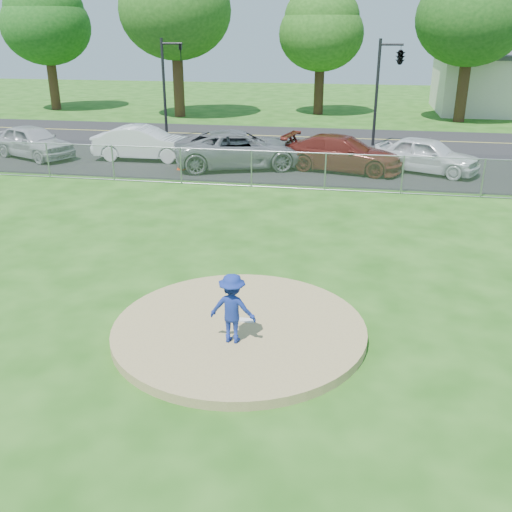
{
  "coord_description": "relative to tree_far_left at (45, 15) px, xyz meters",
  "views": [
    {
      "loc": [
        2.27,
        -10.49,
        6.08
      ],
      "look_at": [
        0.0,
        2.0,
        1.0
      ],
      "focal_mm": 40.0,
      "sensor_mm": 36.0,
      "label": 1
    }
  ],
  "objects": [
    {
      "name": "tree_far_left",
      "position": [
        0.0,
        0.0,
        0.0
      ],
      "size": [
        6.72,
        6.72,
        10.74
      ],
      "color": "#3C2316",
      "rests_on": "ground"
    },
    {
      "name": "traffic_signal_center",
      "position": [
        25.97,
        -11.0,
        -2.45
      ],
      "size": [
        1.42,
        2.48,
        5.6
      ],
      "color": "black",
      "rests_on": "ground"
    },
    {
      "name": "parked_car_pearl",
      "position": [
        27.28,
        -17.12,
        -6.26
      ],
      "size": [
        4.99,
        3.57,
        1.58
      ],
      "primitive_type": "imported",
      "rotation": [
        0.0,
        0.0,
        1.16
      ],
      "color": "silver",
      "rests_on": "parking_lot"
    },
    {
      "name": "tree_center",
      "position": [
        21.0,
        1.0,
        -0.59
      ],
      "size": [
        6.16,
        6.16,
        9.84
      ],
      "color": "#321D12",
      "rests_on": "ground"
    },
    {
      "name": "tree_right",
      "position": [
        31.0,
        -1.0,
        0.59
      ],
      "size": [
        7.28,
        7.28,
        11.63
      ],
      "color": "#372114",
      "rests_on": "ground"
    },
    {
      "name": "traffic_signal_left",
      "position": [
        13.24,
        -11.0,
        -3.7
      ],
      "size": [
        1.28,
        0.2,
        5.6
      ],
      "color": "black",
      "rests_on": "ground"
    },
    {
      "name": "traffic_cone",
      "position": [
        16.24,
        -18.54,
        -6.65
      ],
      "size": [
        0.41,
        0.41,
        0.8
      ],
      "primitive_type": "cone",
      "color": "red",
      "rests_on": "parking_lot"
    },
    {
      "name": "chain_link_fence",
      "position": [
        22.0,
        -21.0,
        -6.31
      ],
      "size": [
        40.0,
        0.06,
        1.5
      ],
      "primitive_type": "cube",
      "color": "gray",
      "rests_on": "ground"
    },
    {
      "name": "parked_car_gray",
      "position": [
        18.82,
        -17.61,
        -6.2
      ],
      "size": [
        6.68,
        4.61,
        1.69
      ],
      "primitive_type": "imported",
      "rotation": [
        0.0,
        0.0,
        1.9
      ],
      "color": "slate",
      "rests_on": "parking_lot"
    },
    {
      "name": "parked_car_silver",
      "position": [
        8.17,
        -17.34,
        -6.25
      ],
      "size": [
        5.08,
        3.67,
        1.61
      ],
      "primitive_type": "imported",
      "rotation": [
        0.0,
        0.0,
        1.15
      ],
      "color": "#AFAFB4",
      "rests_on": "parking_lot"
    },
    {
      "name": "street",
      "position": [
        22.0,
        -9.0,
        -7.06
      ],
      "size": [
        60.0,
        7.0,
        0.01
      ],
      "primitive_type": "cube",
      "color": "black",
      "rests_on": "ground"
    },
    {
      "name": "pitchers_mound",
      "position": [
        22.0,
        -33.0,
        -6.96
      ],
      "size": [
        5.4,
        5.4,
        0.2
      ],
      "primitive_type": "cylinder",
      "color": "#998353",
      "rests_on": "ground"
    },
    {
      "name": "ground",
      "position": [
        22.0,
        -23.0,
        -7.06
      ],
      "size": [
        120.0,
        120.0,
        0.0
      ],
      "primitive_type": "plane",
      "color": "#1B4D11",
      "rests_on": "ground"
    },
    {
      "name": "parked_car_white",
      "position": [
        13.82,
        -16.78,
        -6.23
      ],
      "size": [
        4.99,
        1.83,
        1.63
      ],
      "primitive_type": "imported",
      "rotation": [
        0.0,
        0.0,
        1.59
      ],
      "color": "silver",
      "rests_on": "parking_lot"
    },
    {
      "name": "parking_lot",
      "position": [
        22.0,
        -16.5,
        -7.05
      ],
      "size": [
        50.0,
        8.0,
        0.01
      ],
      "primitive_type": "cube",
      "color": "black",
      "rests_on": "ground"
    },
    {
      "name": "pitcher",
      "position": [
        22.01,
        -33.65,
        -6.13
      ],
      "size": [
        0.97,
        0.6,
        1.45
      ],
      "primitive_type": "imported",
      "rotation": [
        0.0,
        0.0,
        3.07
      ],
      "color": "navy",
      "rests_on": "pitchers_mound"
    },
    {
      "name": "parked_car_darkred",
      "position": [
        23.55,
        -17.41,
        -6.26
      ],
      "size": [
        5.79,
        3.36,
        1.58
      ],
      "primitive_type": "imported",
      "rotation": [
        0.0,
        0.0,
        1.35
      ],
      "color": "#5A1C16",
      "rests_on": "parking_lot"
    },
    {
      "name": "pitching_rubber",
      "position": [
        22.0,
        -32.8,
        -6.84
      ],
      "size": [
        0.6,
        0.15,
        0.04
      ],
      "primitive_type": "cube",
      "color": "white",
      "rests_on": "pitchers_mound"
    }
  ]
}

